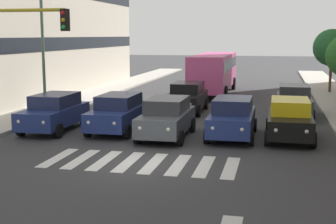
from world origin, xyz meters
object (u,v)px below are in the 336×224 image
car_1 (232,117)px  car_row2_0 (294,100)px  bus_behind_traffic (214,69)px  car_0 (290,119)px  car_row2_1 (187,97)px  car_4 (54,112)px  street_lamp_right (50,27)px  street_tree_3 (332,48)px  car_3 (118,113)px  car_2 (167,117)px

car_1 → car_row2_0: (-2.83, -6.32, 0.00)m
bus_behind_traffic → car_row2_0: bearing=120.9°
car_0 → car_row2_1: size_ratio=1.00×
car_0 → bus_behind_traffic: bus_behind_traffic is taller
car_4 → car_row2_1: (-5.09, -6.75, 0.00)m
car_0 → street_lamp_right: size_ratio=0.57×
bus_behind_traffic → street_tree_3: size_ratio=2.21×
car_1 → car_3: bearing=-1.7°
car_1 → car_row2_1: same height
car_4 → car_row2_1: bearing=-127.0°
car_4 → street_lamp_right: bearing=-63.4°
car_4 → car_row2_0: size_ratio=1.00×
car_1 → car_row2_0: size_ratio=1.00×
car_0 → car_3: bearing=-0.1°
car_1 → street_lamp_right: street_lamp_right is taller
car_2 → street_lamp_right: bearing=-28.6°
car_row2_0 → street_tree_3: bearing=-105.3°
car_3 → street_tree_3: size_ratio=0.93×
car_3 → street_tree_3: bearing=-122.9°
car_2 → street_tree_3: street_tree_3 is taller
car_3 → street_lamp_right: size_ratio=0.57×
car_4 → street_tree_3: street_tree_3 is taller
bus_behind_traffic → car_2: bearing=90.0°
car_row2_0 → street_tree_3: size_ratio=0.93×
car_4 → street_lamp_right: size_ratio=0.57×
car_0 → car_1: (2.44, 0.14, 0.00)m
car_1 → car_4: 8.27m
car_0 → car_3: (7.72, -0.02, 0.00)m
car_4 → bus_behind_traffic: bus_behind_traffic is taller
bus_behind_traffic → street_lamp_right: 14.67m
car_1 → car_3: 5.28m
car_3 → bus_behind_traffic: (-2.48, -15.57, 0.97)m
car_3 → car_4: 3.02m
car_2 → car_row2_1: (0.37, -7.07, 0.00)m
car_0 → car_2: (5.24, 0.76, 0.00)m
car_4 → car_3: bearing=-171.4°
car_4 → bus_behind_traffic: bearing=-108.8°
car_0 → car_row2_0: bearing=-93.6°
street_lamp_right → car_row2_1: bearing=-155.9°
car_2 → car_row2_0: 8.94m
car_row2_0 → street_lamp_right: (12.92, 2.97, 3.99)m
car_0 → street_lamp_right: 13.54m
car_0 → street_lamp_right: street_lamp_right is taller
car_4 → car_1: bearing=-178.0°
car_0 → car_1: same height
bus_behind_traffic → car_1: bearing=100.1°
street_tree_3 → car_row2_1: bearing=50.5°
car_0 → car_1: size_ratio=1.00×
car_0 → street_lamp_right: bearing=-14.4°
car_2 → street_lamp_right: 9.21m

